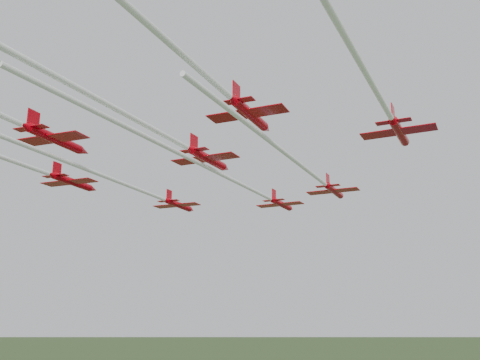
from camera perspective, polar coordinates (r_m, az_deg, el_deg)
The scene contains 7 objects.
jet_lead at distance 81.39m, azimuth -0.44°, elevation -0.16°, with size 11.73×67.74×2.55m.
jet_row2_left at distance 82.44m, azimuth -10.87°, elevation -0.95°, with size 12.68×52.24×2.45m.
jet_row2_right at distance 71.85m, azimuth 7.44°, elevation 0.86°, with size 10.11×50.11×2.36m.
jet_row3_left at distance 82.23m, azimuth -22.29°, elevation 1.60°, with size 13.86×50.86×2.79m.
jet_row3_mid at distance 64.03m, azimuth -8.83°, elevation 5.17°, with size 11.21×54.76×2.82m.
jet_row3_right at distance 52.32m, azimuth 13.46°, elevation 10.72°, with size 11.88×65.08×2.66m.
jet_row4_right at distance 46.73m, azimuth -4.62°, elevation 11.90°, with size 11.72×50.72×2.55m.
Camera 1 is at (44.70, -70.33, 35.78)m, focal length 40.00 mm.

